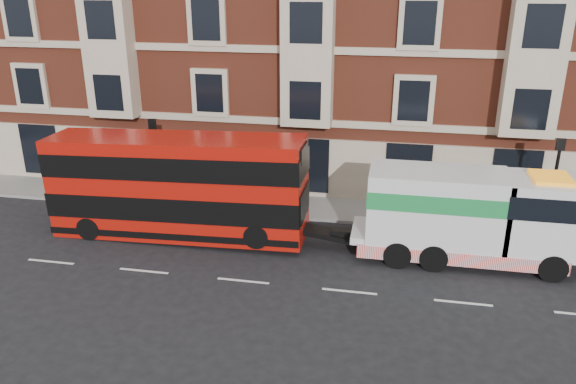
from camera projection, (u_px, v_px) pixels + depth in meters
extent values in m
plane|color=black|center=(243.00, 281.00, 21.13)|extent=(120.00, 120.00, 0.00)
cube|color=slate|center=(283.00, 205.00, 27.98)|extent=(90.00, 3.00, 0.15)
cube|color=brown|center=(318.00, 10.00, 31.58)|extent=(45.00, 12.00, 18.00)
cylinder|color=black|center=(156.00, 167.00, 27.12)|extent=(0.14, 0.14, 4.00)
cube|color=black|center=(152.00, 124.00, 26.37)|extent=(0.35, 0.15, 0.50)
cylinder|color=black|center=(552.00, 192.00, 23.90)|extent=(0.14, 0.14, 4.00)
cube|color=black|center=(561.00, 144.00, 23.15)|extent=(0.35, 0.15, 0.50)
cube|color=#AA1209|center=(177.00, 186.00, 24.06)|extent=(11.04, 2.46, 4.34)
cube|color=black|center=(178.00, 200.00, 24.28)|extent=(11.08, 2.52, 1.04)
cube|color=black|center=(175.00, 161.00, 23.65)|extent=(11.08, 2.52, 0.99)
cylinder|color=black|center=(89.00, 228.00, 24.35)|extent=(1.03, 0.32, 1.03)
cylinder|color=black|center=(113.00, 209.00, 26.39)|extent=(1.03, 0.32, 1.03)
cylinder|color=black|center=(256.00, 236.00, 22.90)|extent=(1.03, 0.32, 1.03)
cylinder|color=black|center=(268.00, 215.00, 24.94)|extent=(1.03, 0.32, 1.03)
cube|color=silver|center=(463.00, 239.00, 22.40)|extent=(8.87, 2.27, 0.30)
cube|color=silver|center=(545.00, 215.00, 21.43)|extent=(3.15, 2.46, 2.86)
cube|color=silver|center=(436.00, 206.00, 22.14)|extent=(5.32, 2.46, 2.86)
cube|color=#1C803C|center=(437.00, 194.00, 21.96)|extent=(5.37, 2.50, 0.69)
cube|color=red|center=(457.00, 246.00, 22.56)|extent=(7.89, 2.52, 0.54)
cylinder|color=black|center=(553.00, 268.00, 20.96)|extent=(1.08, 0.35, 1.08)
cylinder|color=black|center=(539.00, 242.00, 23.00)|extent=(1.08, 0.35, 1.08)
cylinder|color=black|center=(433.00, 258.00, 21.73)|extent=(1.08, 0.39, 1.08)
cylinder|color=black|center=(431.00, 234.00, 23.77)|extent=(1.08, 0.39, 1.08)
cylinder|color=black|center=(397.00, 254.00, 21.98)|extent=(1.08, 0.39, 1.08)
cylinder|color=black|center=(398.00, 231.00, 24.02)|extent=(1.08, 0.39, 1.08)
imported|color=black|center=(85.00, 182.00, 28.51)|extent=(0.71, 0.63, 1.63)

